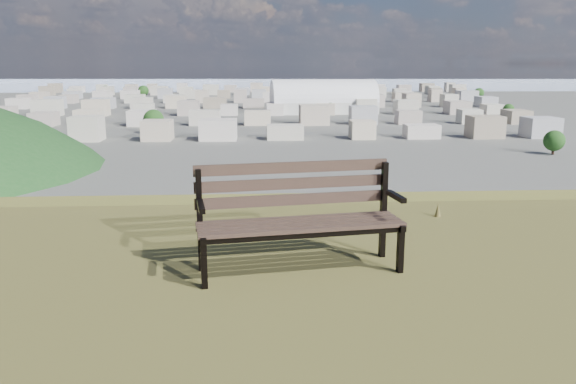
{
  "coord_description": "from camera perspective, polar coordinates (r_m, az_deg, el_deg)",
  "views": [
    {
      "loc": [
        0.13,
        -3.5,
        26.88
      ],
      "look_at": [
        0.52,
        3.39,
        25.3
      ],
      "focal_mm": 35.0,
      "sensor_mm": 36.0,
      "label": 1
    }
  ],
  "objects": [
    {
      "name": "city_trees",
      "position": [
        324.34,
        -8.05,
        8.89
      ],
      "size": [
        406.52,
        387.2,
        9.98
      ],
      "color": "#312118",
      "rests_on": "ground"
    },
    {
      "name": "grass_tufts",
      "position": [
        3.5,
        -7.66,
        -17.52
      ],
      "size": [
        12.49,
        7.38,
        0.28
      ],
      "color": "brown",
      "rests_on": "hilltop_mesa"
    },
    {
      "name": "park_bench",
      "position": [
        5.19,
        1.01,
        -1.96
      ],
      "size": [
        1.94,
        0.88,
        0.98
      ],
      "rotation": [
        0.0,
        0.0,
        0.15
      ],
      "color": "#402E25",
      "rests_on": "hilltop_mesa"
    },
    {
      "name": "far_hills",
      "position": [
        1407.75,
        -5.9,
        12.78
      ],
      "size": [
        2050.0,
        340.0,
        60.0
      ],
      "color": "#A4B1CC",
      "rests_on": "ground"
    },
    {
      "name": "bay_water",
      "position": [
        903.9,
        -3.34,
        11.18
      ],
      "size": [
        2400.0,
        700.0,
        0.12
      ],
      "primitive_type": "cube",
      "color": "#9CADC6",
      "rests_on": "ground"
    },
    {
      "name": "arena",
      "position": [
        316.31,
        3.59,
        9.05
      ],
      "size": [
        59.26,
        28.91,
        24.26
      ],
      "rotation": [
        0.0,
        0.0,
        0.08
      ],
      "color": "beige",
      "rests_on": "ground"
    },
    {
      "name": "city_blocks",
      "position": [
        398.63,
        -3.33,
        9.52
      ],
      "size": [
        395.0,
        361.0,
        7.0
      ],
      "color": "beige",
      "rests_on": "ground"
    }
  ]
}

